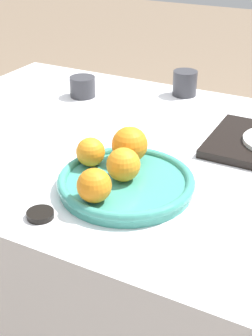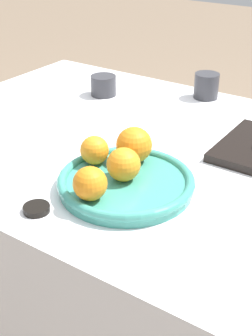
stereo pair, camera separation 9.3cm
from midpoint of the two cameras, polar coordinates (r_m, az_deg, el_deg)
name	(u,v)px [view 2 (the right image)]	position (r m, az deg, el deg)	size (l,w,h in m)	color
table	(141,263)	(1.35, 3.85, -11.59)	(1.27, 0.88, 0.76)	white
fruit_platter	(126,182)	(0.95, 2.81, -1.86)	(0.28, 0.28, 0.03)	teal
orange_0	(124,165)	(0.93, 2.56, 0.35)	(0.07, 0.07, 0.07)	orange
orange_1	(134,145)	(1.00, 3.66, 2.76)	(0.08, 0.08, 0.08)	orange
orange_2	(90,184)	(0.87, -1.36, -2.00)	(0.07, 0.07, 0.07)	orange
orange_3	(94,150)	(0.99, -1.19, 2.12)	(0.06, 0.06, 0.06)	orange
cup_0	(103,85)	(1.44, -0.90, 10.00)	(0.08, 0.08, 0.06)	#333338
cup_1	(206,86)	(1.45, 11.63, 9.75)	(0.07, 0.07, 0.08)	#333338
soy_dish	(37,209)	(0.89, -7.94, -5.03)	(0.05, 0.05, 0.01)	black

